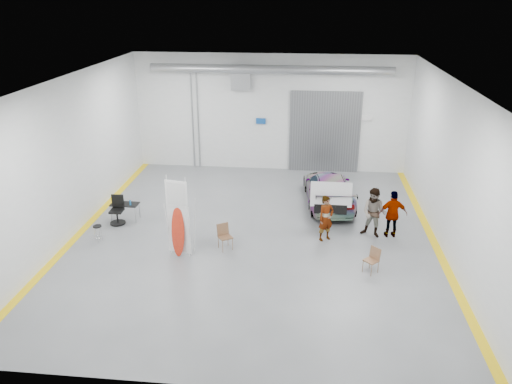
# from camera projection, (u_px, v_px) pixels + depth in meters

# --- Properties ---
(ground) EXTENTS (16.00, 16.00, 0.00)m
(ground) POSITION_uv_depth(u_px,v_px,m) (254.00, 236.00, 19.38)
(ground) COLOR slate
(ground) RESTS_ON ground
(room_shell) EXTENTS (14.02, 16.18, 6.01)m
(room_shell) POSITION_uv_depth(u_px,v_px,m) (266.00, 120.00, 19.87)
(room_shell) COLOR silver
(room_shell) RESTS_ON ground
(sedan_car) EXTENTS (2.42, 5.01, 1.41)m
(sedan_car) POSITION_uv_depth(u_px,v_px,m) (329.00, 189.00, 22.07)
(sedan_car) COLOR silver
(sedan_car) RESTS_ON ground
(person_a) EXTENTS (0.78, 0.72, 1.79)m
(person_a) POSITION_uv_depth(u_px,v_px,m) (326.00, 218.00, 18.79)
(person_a) COLOR #88664A
(person_a) RESTS_ON ground
(person_b) EXTENTS (1.17, 1.05, 1.97)m
(person_b) POSITION_uv_depth(u_px,v_px,m) (374.00, 213.00, 19.04)
(person_b) COLOR teal
(person_b) RESTS_ON ground
(person_c) EXTENTS (1.14, 0.56, 1.89)m
(person_c) POSITION_uv_depth(u_px,v_px,m) (393.00, 214.00, 19.02)
(person_c) COLOR #AA6638
(person_c) RESTS_ON ground
(surfboard_display) EXTENTS (0.85, 0.36, 3.04)m
(surfboard_display) POSITION_uv_depth(u_px,v_px,m) (179.00, 224.00, 17.53)
(surfboard_display) COLOR white
(surfboard_display) RESTS_ON ground
(folding_chair_near) EXTENTS (0.62, 0.68, 0.96)m
(folding_chair_near) POSITION_uv_depth(u_px,v_px,m) (225.00, 242.00, 18.32)
(folding_chair_near) COLOR brown
(folding_chair_near) RESTS_ON ground
(folding_chair_far) EXTENTS (0.58, 0.66, 0.88)m
(folding_chair_far) POSITION_uv_depth(u_px,v_px,m) (371.00, 265.00, 16.81)
(folding_chair_far) COLOR brown
(folding_chair_far) RESTS_ON ground
(shop_stool) EXTENTS (0.33, 0.33, 0.65)m
(shop_stool) POSITION_uv_depth(u_px,v_px,m) (98.00, 233.00, 18.88)
(shop_stool) COLOR black
(shop_stool) RESTS_ON ground
(work_table) EXTENTS (1.15, 0.61, 0.93)m
(work_table) POSITION_uv_depth(u_px,v_px,m) (123.00, 204.00, 20.54)
(work_table) COLOR gray
(work_table) RESTS_ON ground
(office_chair) EXTENTS (0.62, 0.62, 1.17)m
(office_chair) POSITION_uv_depth(u_px,v_px,m) (117.00, 212.00, 20.28)
(office_chair) COLOR black
(office_chair) RESTS_ON ground
(trunk_lid) EXTENTS (1.64, 1.00, 0.04)m
(trunk_lid) POSITION_uv_depth(u_px,v_px,m) (331.00, 192.00, 19.80)
(trunk_lid) COLOR silver
(trunk_lid) RESTS_ON sedan_car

